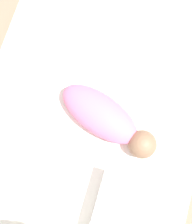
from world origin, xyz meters
TOP-DOWN VIEW (x-y plane):
  - ground_plane at (0.00, 0.00)m, footprint 12.00×12.00m
  - bed_mattress at (0.00, 0.00)m, footprint 1.48×1.05m
  - swaddled_baby at (0.03, 0.08)m, footprint 0.30×0.49m

SIDE VIEW (x-z plane):
  - ground_plane at x=0.00m, z-range 0.00..0.00m
  - bed_mattress at x=0.00m, z-range 0.00..0.18m
  - swaddled_baby at x=0.03m, z-range 0.18..0.31m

